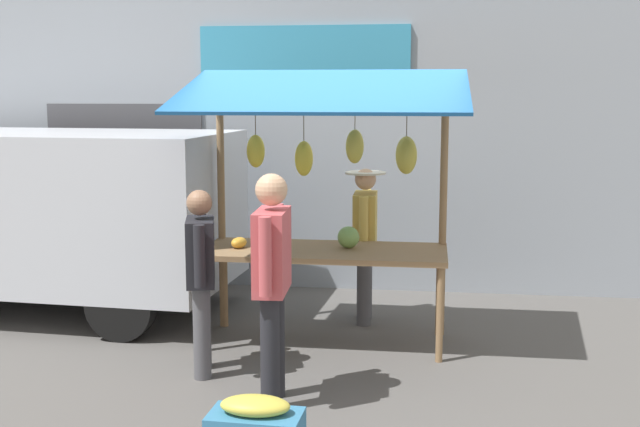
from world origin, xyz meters
TOP-DOWN VIEW (x-y plane):
  - ground_plane at (0.00, 0.00)m, footprint 40.00×40.00m
  - street_backdrop at (0.06, -2.20)m, footprint 9.00×0.30m
  - market_stall at (-0.01, -0.04)m, footprint 2.50×1.46m
  - vendor_with_sunhat at (-0.30, -0.75)m, footprint 0.40×0.67m
  - shopper_with_ponytail at (0.19, 1.49)m, footprint 0.25×0.72m
  - shopper_with_shopping_bag at (0.88, 0.93)m, footprint 0.33×0.64m
  - parked_van at (3.47, -0.76)m, footprint 4.51×2.14m

SIDE VIEW (x-z plane):
  - ground_plane at x=0.00m, z-range 0.00..0.00m
  - shopper_with_shopping_bag at x=0.88m, z-range 0.10..1.62m
  - vendor_with_sunhat at x=-0.30m, z-range 0.13..1.67m
  - shopper_with_ponytail at x=0.19m, z-range 0.14..1.86m
  - parked_van at x=3.47m, z-range 0.18..2.06m
  - market_stall at x=-0.01m, z-range 0.30..2.79m
  - street_backdrop at x=0.06m, z-range 0.00..3.40m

